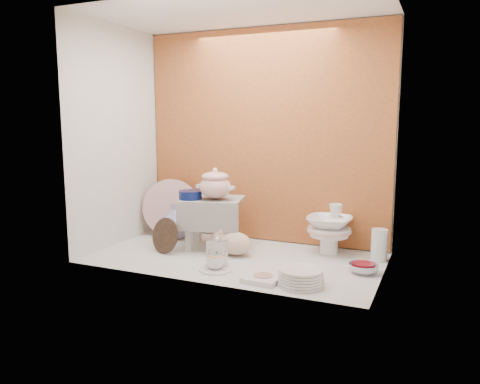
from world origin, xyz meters
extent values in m
plane|color=silver|center=(0.00, 0.00, 0.00)|extent=(1.80, 1.80, 0.00)
cube|color=#B05D2C|center=(0.00, 0.50, 0.75)|extent=(1.80, 0.06, 1.50)
cube|color=silver|center=(-0.90, 0.00, 0.75)|extent=(0.06, 1.00, 1.50)
cube|color=silver|center=(0.90, 0.00, 0.75)|extent=(0.06, 1.00, 1.50)
cube|color=white|center=(0.00, 0.00, 1.50)|extent=(1.80, 1.00, 0.06)
cylinder|color=#0A154D|center=(-0.36, 0.06, 0.37)|extent=(0.17, 0.17, 0.06)
imported|color=white|center=(-0.62, 0.27, 0.13)|extent=(0.31, 0.31, 0.25)
cube|color=silver|center=(-0.02, -0.23, 0.09)|extent=(0.13, 0.09, 0.18)
ellipsoid|color=#D8AD98|center=(-0.02, 0.04, 0.08)|extent=(0.33, 0.29, 0.17)
cylinder|color=white|center=(0.00, -0.29, 0.01)|extent=(0.25, 0.25, 0.01)
imported|color=white|center=(0.00, -0.29, 0.06)|extent=(0.14, 0.14, 0.09)
cube|color=white|center=(0.31, -0.33, 0.01)|extent=(0.20, 0.20, 0.03)
cylinder|color=white|center=(0.52, -0.32, 0.04)|extent=(0.32, 0.32, 0.09)
imported|color=silver|center=(0.79, 0.01, 0.03)|extent=(0.21, 0.21, 0.05)
cylinder|color=silver|center=(0.84, 0.30, 0.10)|extent=(0.11, 0.11, 0.20)
camera|label=1|loc=(1.18, -2.62, 0.87)|focal=34.97mm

